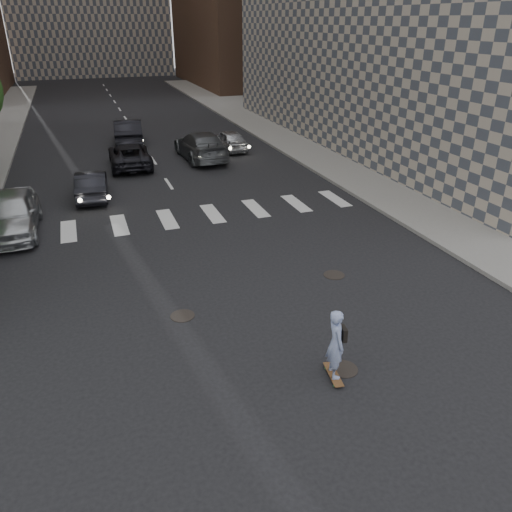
{
  "coord_description": "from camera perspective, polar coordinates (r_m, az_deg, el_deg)",
  "views": [
    {
      "loc": [
        -4.1,
        -11.01,
        7.74
      ],
      "look_at": [
        0.43,
        1.71,
        1.3
      ],
      "focal_mm": 35.0,
      "sensor_mm": 36.0,
      "label": 1
    }
  ],
  "objects": [
    {
      "name": "traffic_car_d",
      "position": [
        33.11,
        -3.07,
        13.1
      ],
      "size": [
        1.69,
        3.88,
        1.3
      ],
      "primitive_type": "imported",
      "rotation": [
        0.0,
        0.0,
        3.18
      ],
      "color": "silver",
      "rests_on": "ground"
    },
    {
      "name": "manhole_c",
      "position": [
        16.84,
        8.91,
        -2.15
      ],
      "size": [
        0.7,
        0.7,
        0.02
      ],
      "primitive_type": "cylinder",
      "color": "black",
      "rests_on": "ground"
    },
    {
      "name": "traffic_car_a",
      "position": [
        25.05,
        -18.27,
        7.76
      ],
      "size": [
        1.65,
        4.02,
        1.3
      ],
      "primitive_type": "imported",
      "rotation": [
        0.0,
        0.0,
        3.07
      ],
      "color": "black",
      "rests_on": "ground"
    },
    {
      "name": "manhole_a",
      "position": [
        12.66,
        9.97,
        -12.59
      ],
      "size": [
        0.7,
        0.7,
        0.02
      ],
      "primitive_type": "cylinder",
      "color": "black",
      "rests_on": "ground"
    },
    {
      "name": "traffic_car_b",
      "position": [
        30.99,
        -6.34,
        12.43
      ],
      "size": [
        2.5,
        5.7,
        1.63
      ],
      "primitive_type": "imported",
      "rotation": [
        0.0,
        0.0,
        3.18
      ],
      "color": "#4F5256",
      "rests_on": "ground"
    },
    {
      "name": "ground",
      "position": [
        14.07,
        0.7,
        -7.88
      ],
      "size": [
        160.0,
        160.0,
        0.0
      ],
      "primitive_type": "plane",
      "color": "black",
      "rests_on": "ground"
    },
    {
      "name": "manhole_b",
      "position": [
        14.6,
        -8.4,
        -6.77
      ],
      "size": [
        0.7,
        0.7,
        0.02
      ],
      "primitive_type": "cylinder",
      "color": "black",
      "rests_on": "ground"
    },
    {
      "name": "skateboarder",
      "position": [
        11.81,
        9.13,
        -9.85
      ],
      "size": [
        0.52,
        0.95,
        1.85
      ],
      "rotation": [
        0.0,
        0.0,
        -0.16
      ],
      "color": "brown",
      "rests_on": "ground"
    },
    {
      "name": "traffic_car_c",
      "position": [
        29.97,
        -14.24,
        11.09
      ],
      "size": [
        2.42,
        4.91,
        1.34
      ],
      "primitive_type": "imported",
      "rotation": [
        0.0,
        0.0,
        3.1
      ],
      "color": "black",
      "rests_on": "ground"
    },
    {
      "name": "traffic_car_e",
      "position": [
        35.83,
        -14.4,
        13.61
      ],
      "size": [
        2.21,
        5.16,
        1.65
      ],
      "primitive_type": "imported",
      "rotation": [
        0.0,
        0.0,
        3.05
      ],
      "color": "black",
      "rests_on": "ground"
    },
    {
      "name": "silver_sedan",
      "position": [
        21.84,
        -26.2,
        4.37
      ],
      "size": [
        2.05,
        4.91,
        1.66
      ],
      "primitive_type": "imported",
      "rotation": [
        0.0,
        0.0,
        -0.02
      ],
      "color": "#B7BBBF",
      "rests_on": "ground"
    },
    {
      "name": "sidewalk_right",
      "position": [
        36.96,
        11.41,
        13.04
      ],
      "size": [
        13.0,
        80.0,
        0.15
      ],
      "primitive_type": "cube",
      "color": "gray",
      "rests_on": "ground"
    }
  ]
}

